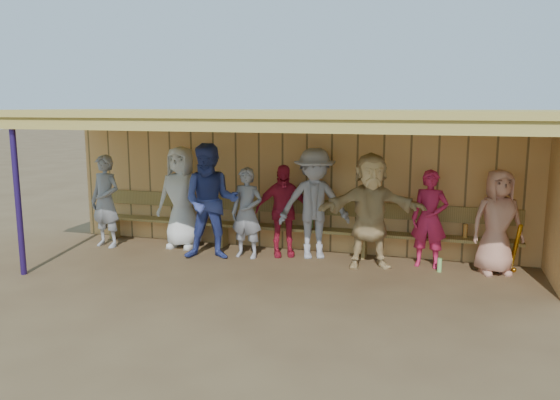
# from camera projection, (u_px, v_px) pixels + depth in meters

# --- Properties ---
(ground) EXTENTS (90.00, 90.00, 0.00)m
(ground) POSITION_uv_depth(u_px,v_px,m) (274.00, 268.00, 8.71)
(ground) COLOR brown
(ground) RESTS_ON ground
(player_a) EXTENTS (0.68, 0.50, 1.69)m
(player_a) POSITION_uv_depth(u_px,v_px,m) (106.00, 201.00, 9.94)
(player_a) COLOR gray
(player_a) RESTS_ON ground
(player_b) EXTENTS (0.91, 0.59, 1.85)m
(player_b) POSITION_uv_depth(u_px,v_px,m) (182.00, 197.00, 9.88)
(player_b) COLOR silver
(player_b) RESTS_ON ground
(player_c) EXTENTS (1.11, 0.96, 1.95)m
(player_c) POSITION_uv_depth(u_px,v_px,m) (211.00, 202.00, 9.12)
(player_c) COLOR #364495
(player_c) RESTS_ON ground
(player_d) EXTENTS (1.00, 0.74, 1.58)m
(player_d) POSITION_uv_depth(u_px,v_px,m) (282.00, 211.00, 9.33)
(player_d) COLOR #B51C34
(player_d) RESTS_ON ground
(player_e) EXTENTS (1.38, 1.08, 1.87)m
(player_e) POSITION_uv_depth(u_px,v_px,m) (314.00, 204.00, 9.19)
(player_e) COLOR #9999A2
(player_e) RESTS_ON ground
(player_f) EXTENTS (1.79, 1.06, 1.84)m
(player_f) POSITION_uv_depth(u_px,v_px,m) (370.00, 211.00, 8.64)
(player_f) COLOR #D9B77A
(player_f) RESTS_ON ground
(player_g) EXTENTS (0.62, 0.44, 1.57)m
(player_g) POSITION_uv_depth(u_px,v_px,m) (429.00, 219.00, 8.68)
(player_g) COLOR #C11E4A
(player_g) RESTS_ON ground
(player_h) EXTENTS (0.92, 0.75, 1.62)m
(player_h) POSITION_uv_depth(u_px,v_px,m) (497.00, 222.00, 8.32)
(player_h) COLOR tan
(player_h) RESTS_ON ground
(player_extra) EXTENTS (0.60, 0.43, 1.54)m
(player_extra) POSITION_uv_depth(u_px,v_px,m) (247.00, 213.00, 9.24)
(player_extra) COLOR gray
(player_extra) RESTS_ON ground
(dugout_structure) EXTENTS (8.80, 3.20, 2.50)m
(dugout_structure) POSITION_uv_depth(u_px,v_px,m) (308.00, 159.00, 8.96)
(dugout_structure) COLOR #E6AD62
(dugout_structure) RESTS_ON ground
(bench) EXTENTS (7.60, 0.34, 0.93)m
(bench) POSITION_uv_depth(u_px,v_px,m) (292.00, 222.00, 9.67)
(bench) COLOR #A38846
(bench) RESTS_ON ground
(dugout_equipment) EXTENTS (5.64, 0.62, 0.80)m
(dugout_equipment) POSITION_uv_depth(u_px,v_px,m) (258.00, 223.00, 9.73)
(dugout_equipment) COLOR gold
(dugout_equipment) RESTS_ON ground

